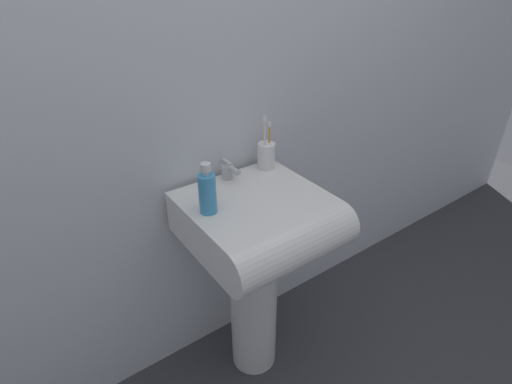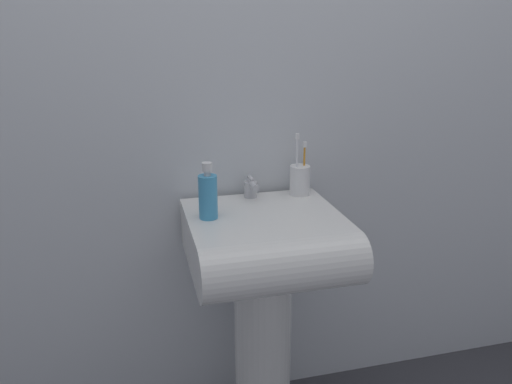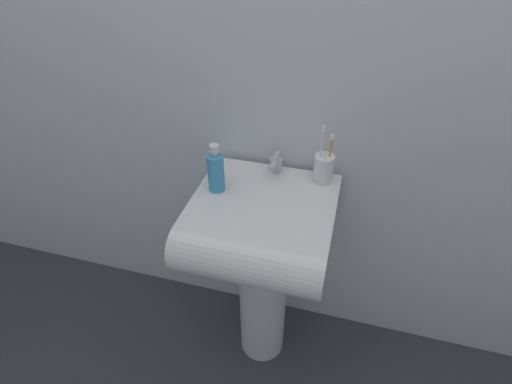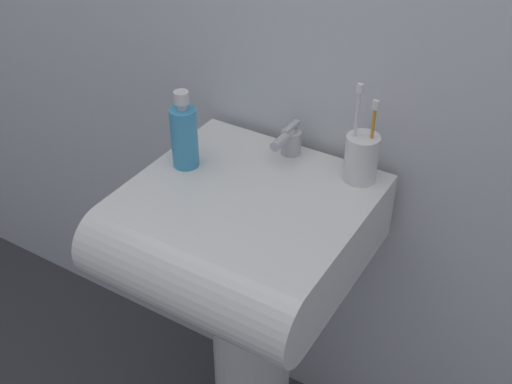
{
  "view_description": "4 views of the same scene",
  "coord_description": "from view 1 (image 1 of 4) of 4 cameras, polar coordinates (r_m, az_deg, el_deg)",
  "views": [
    {
      "loc": [
        -0.69,
        -0.99,
        1.59
      ],
      "look_at": [
        0.0,
        -0.02,
        0.89
      ],
      "focal_mm": 28.0,
      "sensor_mm": 36.0,
      "label": 1
    },
    {
      "loc": [
        -0.39,
        -1.43,
        1.43
      ],
      "look_at": [
        -0.02,
        0.03,
        0.93
      ],
      "focal_mm": 35.0,
      "sensor_mm": 36.0,
      "label": 2
    },
    {
      "loc": [
        0.25,
        -1.03,
        1.7
      ],
      "look_at": [
        -0.02,
        -0.03,
        0.91
      ],
      "focal_mm": 28.0,
      "sensor_mm": 36.0,
      "label": 3
    },
    {
      "loc": [
        0.57,
        -0.92,
        1.64
      ],
      "look_at": [
        0.02,
        -0.01,
        0.87
      ],
      "focal_mm": 45.0,
      "sensor_mm": 36.0,
      "label": 4
    }
  ],
  "objects": [
    {
      "name": "soap_bottle",
      "position": [
        1.3,
        -6.96,
        -0.03
      ],
      "size": [
        0.06,
        0.06,
        0.18
      ],
      "color": "#3F99CC",
      "rests_on": "sink_basin"
    },
    {
      "name": "sink_pedestal",
      "position": [
        1.73,
        -0.33,
        -15.35
      ],
      "size": [
        0.2,
        0.2,
        0.7
      ],
      "primitive_type": "cylinder",
      "color": "white",
      "rests_on": "ground"
    },
    {
      "name": "wall_back",
      "position": [
        1.48,
        -6.37,
        14.95
      ],
      "size": [
        5.0,
        0.05,
        2.4
      ],
      "primitive_type": "cube",
      "color": "silver",
      "rests_on": "ground"
    },
    {
      "name": "faucet",
      "position": [
        1.51,
        -4.02,
        3.03
      ],
      "size": [
        0.04,
        0.11,
        0.07
      ],
      "color": "#B7B7BC",
      "rests_on": "sink_basin"
    },
    {
      "name": "toothbrush_cup",
      "position": [
        1.59,
        1.49,
        5.26
      ],
      "size": [
        0.07,
        0.07,
        0.22
      ],
      "color": "white",
      "rests_on": "sink_basin"
    },
    {
      "name": "ground_plane",
      "position": [
        2.0,
        -0.3,
        -22.37
      ],
      "size": [
        6.0,
        6.0,
        0.0
      ],
      "primitive_type": "plane",
      "color": "#38383D",
      "rests_on": "ground"
    },
    {
      "name": "sink_basin",
      "position": [
        1.41,
        0.98,
        -4.51
      ],
      "size": [
        0.48,
        0.5,
        0.16
      ],
      "color": "white",
      "rests_on": "sink_pedestal"
    }
  ]
}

